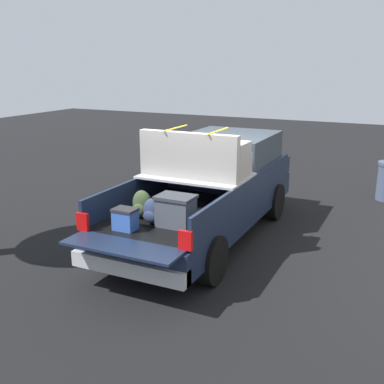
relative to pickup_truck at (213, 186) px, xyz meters
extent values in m
plane|color=black|center=(-0.37, 0.00, -0.97)|extent=(40.00, 40.00, 0.00)
cube|color=#162138|center=(-0.37, 0.00, -0.35)|extent=(5.50, 1.92, 0.47)
cube|color=black|center=(-1.57, 0.00, -0.10)|extent=(2.80, 1.80, 0.04)
cube|color=#162138|center=(-1.57, 0.93, 0.13)|extent=(2.80, 0.06, 0.50)
cube|color=#162138|center=(-1.57, -0.93, 0.13)|extent=(2.80, 0.06, 0.50)
cube|color=#162138|center=(-0.20, 0.00, 0.13)|extent=(0.06, 1.80, 0.50)
cube|color=#162138|center=(-3.25, 0.00, -0.10)|extent=(0.55, 1.80, 0.04)
cube|color=#B2B2B7|center=(-0.80, 0.00, 0.40)|extent=(1.25, 1.92, 0.04)
cube|color=#162138|center=(0.98, 0.00, 0.13)|extent=(2.30, 1.92, 0.50)
cube|color=#2D3842|center=(0.88, 0.00, 0.66)|extent=(1.94, 1.76, 0.57)
cube|color=#162138|center=(2.33, 0.00, 0.07)|extent=(0.40, 1.82, 0.38)
cube|color=#B2B2B7|center=(-3.09, 0.00, -0.47)|extent=(0.24, 1.92, 0.24)
cube|color=red|center=(-2.99, 0.88, 0.06)|extent=(0.06, 0.20, 0.28)
cube|color=red|center=(-2.99, -0.88, 0.06)|extent=(0.06, 0.20, 0.28)
cylinder|color=black|center=(1.38, 0.88, -0.57)|extent=(0.79, 0.30, 0.79)
cylinder|color=black|center=(1.38, -0.88, -0.57)|extent=(0.79, 0.30, 0.79)
cylinder|color=black|center=(-2.12, 0.88, -0.57)|extent=(0.79, 0.30, 0.79)
cylinder|color=black|center=(-2.12, -0.88, -0.57)|extent=(0.79, 0.30, 0.79)
cube|color=#474C56|center=(-2.19, -0.30, 0.14)|extent=(0.40, 0.55, 0.45)
cube|color=#31353C|center=(-2.19, -0.30, 0.39)|extent=(0.44, 0.59, 0.05)
ellipsoid|color=#283351|center=(-2.25, 0.07, 0.13)|extent=(0.20, 0.34, 0.42)
ellipsoid|color=#283351|center=(-2.36, 0.07, 0.07)|extent=(0.09, 0.24, 0.19)
ellipsoid|color=#384728|center=(-2.06, 0.39, 0.15)|extent=(0.20, 0.35, 0.47)
ellipsoid|color=#384728|center=(-2.17, 0.39, 0.08)|extent=(0.09, 0.25, 0.21)
cube|color=#3359B2|center=(-2.67, 0.32, 0.07)|extent=(0.26, 0.34, 0.30)
cube|color=#262628|center=(-2.67, 0.32, 0.24)|extent=(0.28, 0.36, 0.04)
cube|color=#9E9993|center=(-0.80, 0.00, 0.63)|extent=(0.83, 1.87, 0.42)
cube|color=#9E9993|center=(-1.13, 0.00, 1.04)|extent=(0.16, 1.87, 0.40)
cube|color=#9E9993|center=(-0.75, 0.84, 0.95)|extent=(0.59, 0.20, 0.22)
cube|color=#9E9993|center=(-0.75, -0.84, 0.95)|extent=(0.59, 0.20, 0.22)
cube|color=yellow|center=(-0.80, 0.42, 1.25)|extent=(0.93, 0.03, 0.02)
cube|color=yellow|center=(-0.80, -0.42, 1.25)|extent=(0.93, 0.03, 0.02)
camera|label=1|loc=(-8.28, -3.53, 2.42)|focal=43.31mm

